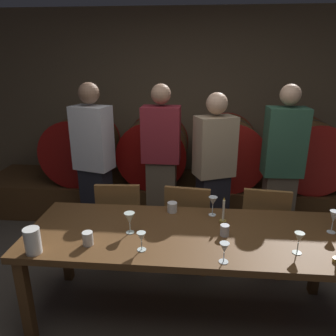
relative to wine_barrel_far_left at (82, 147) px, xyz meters
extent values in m
cube|color=brown|center=(1.38, 0.55, 0.42)|extent=(5.85, 0.24, 2.55)
cube|color=brown|center=(1.38, 0.00, -0.63)|extent=(5.27, 0.90, 0.45)
cylinder|color=#513319|center=(0.00, 0.00, 0.00)|extent=(0.81, 0.73, 0.81)
cylinder|color=maroon|center=(0.00, -0.38, 0.00)|extent=(0.82, 0.03, 0.82)
cylinder|color=maroon|center=(0.00, 0.38, 0.00)|extent=(0.82, 0.03, 0.82)
cylinder|color=#2D2D33|center=(0.00, 0.00, 0.00)|extent=(0.81, 0.04, 0.81)
cylinder|color=brown|center=(0.94, 0.00, 0.00)|extent=(0.81, 0.73, 0.81)
cylinder|color=maroon|center=(0.94, -0.38, 0.00)|extent=(0.82, 0.03, 0.82)
cylinder|color=maroon|center=(0.94, 0.38, 0.00)|extent=(0.82, 0.03, 0.82)
cylinder|color=#2D2D33|center=(0.94, 0.00, 0.00)|extent=(0.81, 0.04, 0.81)
cylinder|color=brown|center=(1.85, 0.00, 0.00)|extent=(0.81, 0.73, 0.81)
cylinder|color=#B21C16|center=(1.85, -0.38, 0.00)|extent=(0.82, 0.03, 0.82)
cylinder|color=#B21C16|center=(1.85, 0.38, 0.00)|extent=(0.82, 0.03, 0.82)
cylinder|color=#2D2D33|center=(1.85, 0.00, 0.00)|extent=(0.81, 0.04, 0.81)
cylinder|color=brown|center=(2.80, 0.00, 0.00)|extent=(0.81, 0.73, 0.81)
cylinder|color=#B21C16|center=(2.80, -0.38, 0.00)|extent=(0.82, 0.03, 0.82)
cylinder|color=#B21C16|center=(2.80, 0.38, 0.00)|extent=(0.82, 0.03, 0.82)
cylinder|color=#2D2D33|center=(2.80, 0.00, 0.00)|extent=(0.81, 0.04, 0.81)
cube|color=brown|center=(1.41, -1.83, -0.13)|extent=(2.35, 0.83, 0.05)
cube|color=brown|center=(0.31, -2.19, -0.50)|extent=(0.07, 0.07, 0.70)
cube|color=brown|center=(0.31, -1.48, -0.50)|extent=(0.07, 0.07, 0.70)
cube|color=brown|center=(2.50, -1.48, -0.50)|extent=(0.07, 0.07, 0.70)
cube|color=brown|center=(0.75, -1.12, -0.41)|extent=(0.43, 0.43, 0.04)
cube|color=brown|center=(0.76, -1.30, -0.18)|extent=(0.40, 0.07, 0.42)
cube|color=brown|center=(0.91, -0.94, -0.64)|extent=(0.05, 0.05, 0.42)
cube|color=brown|center=(0.57, -0.96, -0.64)|extent=(0.05, 0.05, 0.42)
cube|color=brown|center=(0.93, -1.28, -0.64)|extent=(0.05, 0.05, 0.42)
cube|color=brown|center=(0.59, -1.30, -0.64)|extent=(0.05, 0.05, 0.42)
cube|color=brown|center=(1.41, -1.14, -0.41)|extent=(0.44, 0.44, 0.04)
cube|color=brown|center=(1.39, -1.32, -0.18)|extent=(0.40, 0.08, 0.42)
cube|color=brown|center=(1.60, -0.99, -0.64)|extent=(0.05, 0.05, 0.42)
cube|color=brown|center=(1.26, -0.95, -0.64)|extent=(0.05, 0.05, 0.42)
cube|color=brown|center=(1.56, -1.32, -0.64)|extent=(0.05, 0.05, 0.42)
cube|color=brown|center=(1.22, -1.29, -0.64)|extent=(0.05, 0.05, 0.42)
cube|color=brown|center=(2.10, -1.13, -0.41)|extent=(0.44, 0.44, 0.04)
cube|color=brown|center=(2.08, -1.31, -0.18)|extent=(0.40, 0.08, 0.42)
cube|color=brown|center=(2.28, -0.98, -0.64)|extent=(0.05, 0.05, 0.42)
cube|color=brown|center=(1.94, -0.95, -0.64)|extent=(0.05, 0.05, 0.42)
cube|color=brown|center=(2.25, -1.32, -0.64)|extent=(0.05, 0.05, 0.42)
cube|color=brown|center=(1.91, -1.28, -0.64)|extent=(0.05, 0.05, 0.42)
cube|color=black|center=(0.39, -0.75, -0.43)|extent=(0.34, 0.28, 0.84)
cube|color=silver|center=(0.39, -0.75, 0.31)|extent=(0.43, 0.34, 0.66)
sphere|color=#8C664C|center=(0.39, -0.75, 0.77)|extent=(0.21, 0.21, 0.21)
cube|color=brown|center=(1.10, -0.76, -0.38)|extent=(0.30, 0.21, 0.94)
cube|color=maroon|center=(1.10, -0.76, 0.37)|extent=(0.38, 0.25, 0.56)
sphere|color=tan|center=(1.10, -0.76, 0.77)|extent=(0.20, 0.20, 0.20)
cube|color=black|center=(1.64, -0.81, -0.44)|extent=(0.35, 0.30, 0.82)
cube|color=tan|center=(1.64, -0.81, 0.27)|extent=(0.44, 0.37, 0.59)
sphere|color=#D8A884|center=(1.64, -0.81, 0.69)|extent=(0.21, 0.21, 0.21)
cube|color=brown|center=(2.32, -0.76, -0.43)|extent=(0.30, 0.21, 0.83)
cube|color=#336047|center=(2.32, -0.76, 0.32)|extent=(0.39, 0.25, 0.67)
sphere|color=#D8A884|center=(2.32, -0.76, 0.77)|extent=(0.20, 0.20, 0.20)
cylinder|color=olive|center=(1.67, -1.68, -0.09)|extent=(0.05, 0.05, 0.02)
cylinder|color=#EDE5CC|center=(1.67, -1.68, 0.00)|extent=(0.02, 0.02, 0.17)
cone|color=yellow|center=(1.67, -1.68, 0.10)|extent=(0.01, 0.01, 0.02)
cylinder|color=white|center=(0.42, -2.18, -0.02)|extent=(0.11, 0.11, 0.17)
cylinder|color=silver|center=(0.99, -1.87, -0.10)|extent=(0.06, 0.06, 0.00)
cylinder|color=silver|center=(0.99, -1.87, -0.07)|extent=(0.01, 0.01, 0.07)
cone|color=silver|center=(0.99, -1.87, 0.01)|extent=(0.08, 0.08, 0.08)
cylinder|color=silver|center=(1.11, -2.09, -0.10)|extent=(0.06, 0.06, 0.00)
cylinder|color=silver|center=(1.11, -2.09, -0.07)|extent=(0.01, 0.01, 0.06)
cone|color=silver|center=(1.11, -2.09, -0.01)|extent=(0.06, 0.06, 0.07)
cylinder|color=white|center=(1.60, -1.54, -0.10)|extent=(0.06, 0.06, 0.00)
cylinder|color=white|center=(1.60, -1.54, -0.06)|extent=(0.01, 0.01, 0.08)
cone|color=white|center=(1.60, -1.54, 0.02)|extent=(0.07, 0.07, 0.07)
cylinder|color=white|center=(1.64, -2.17, -0.10)|extent=(0.06, 0.06, 0.00)
cylinder|color=white|center=(1.64, -2.17, -0.07)|extent=(0.01, 0.01, 0.06)
cone|color=white|center=(1.64, -2.17, 0.00)|extent=(0.06, 0.06, 0.07)
cylinder|color=silver|center=(2.12, -2.03, -0.10)|extent=(0.06, 0.06, 0.00)
cylinder|color=silver|center=(2.12, -2.03, -0.06)|extent=(0.01, 0.01, 0.07)
cone|color=silver|center=(2.12, -2.03, 0.01)|extent=(0.06, 0.06, 0.07)
cylinder|color=white|center=(2.45, -1.74, -0.10)|extent=(0.06, 0.06, 0.00)
cylinder|color=white|center=(2.45, -1.74, -0.06)|extent=(0.01, 0.01, 0.08)
cone|color=white|center=(2.45, -1.74, 0.02)|extent=(0.07, 0.07, 0.09)
cylinder|color=white|center=(0.74, -2.05, -0.06)|extent=(0.07, 0.07, 0.09)
cylinder|color=white|center=(1.27, -1.51, -0.06)|extent=(0.08, 0.08, 0.08)
cylinder|color=silver|center=(1.67, -1.85, -0.06)|extent=(0.06, 0.06, 0.08)
camera|label=1|loc=(1.44, -3.90, 1.10)|focal=34.48mm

